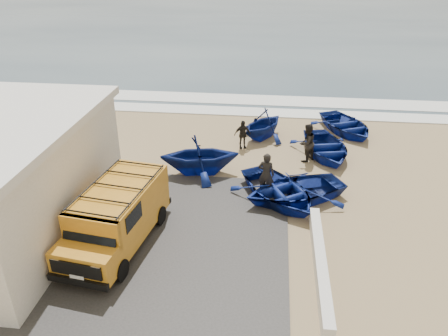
{
  "coord_description": "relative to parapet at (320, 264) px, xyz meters",
  "views": [
    {
      "loc": [
        3.18,
        -14.55,
        9.59
      ],
      "look_at": [
        1.28,
        1.69,
        1.2
      ],
      "focal_mm": 35.0,
      "sensor_mm": 36.0,
      "label": 1
    }
  ],
  "objects": [
    {
      "name": "parapet",
      "position": [
        0.0,
        0.0,
        0.0
      ],
      "size": [
        0.35,
        6.0,
        0.55
      ],
      "primitive_type": "cube",
      "color": "silver",
      "rests_on": "ground"
    },
    {
      "name": "boat_far_right",
      "position": [
        2.39,
        12.3,
        0.16
      ],
      "size": [
        4.48,
        5.08,
        0.87
      ],
      "primitive_type": "imported",
      "rotation": [
        0.0,
        0.0,
        0.42
      ],
      "color": "navy",
      "rests_on": "ground"
    },
    {
      "name": "boat_mid_right",
      "position": [
        0.95,
        9.05,
        0.16
      ],
      "size": [
        3.87,
        4.79,
        0.88
      ],
      "primitive_type": "imported",
      "rotation": [
        0.0,
        0.0,
        0.22
      ],
      "color": "navy",
      "rests_on": "ground"
    },
    {
      "name": "fisherman_front",
      "position": [
        -1.93,
        4.8,
        0.68
      ],
      "size": [
        0.78,
        0.59,
        1.92
      ],
      "primitive_type": "imported",
      "rotation": [
        0.0,
        0.0,
        2.95
      ],
      "color": "black",
      "rests_on": "ground"
    },
    {
      "name": "fisherman_middle",
      "position": [
        -0.06,
        8.3,
        0.69
      ],
      "size": [
        1.17,
        1.18,
        1.92
      ],
      "primitive_type": "imported",
      "rotation": [
        0.0,
        0.0,
        -2.33
      ],
      "color": "black",
      "rests_on": "ground"
    },
    {
      "name": "boat_far_left",
      "position": [
        -2.29,
        10.94,
        0.56
      ],
      "size": [
        4.01,
        4.14,
        1.67
      ],
      "primitive_type": "imported",
      "rotation": [
        0.0,
        0.0,
        -0.57
      ],
      "color": "navy",
      "rests_on": "ground"
    },
    {
      "name": "boat_mid_left",
      "position": [
        -5.04,
        6.36,
        0.67
      ],
      "size": [
        4.18,
        3.81,
        1.9
      ],
      "primitive_type": "imported",
      "rotation": [
        0.0,
        0.0,
        1.79
      ],
      "color": "navy",
      "rests_on": "ground"
    },
    {
      "name": "slab",
      "position": [
        -7.0,
        1.0,
        -0.25
      ],
      "size": [
        12.0,
        10.0,
        0.05
      ],
      "primitive_type": "cube",
      "color": "#3A3835",
      "rests_on": "ground"
    },
    {
      "name": "ocean",
      "position": [
        -5.0,
        59.0,
        -0.27
      ],
      "size": [
        180.0,
        88.0,
        0.01
      ],
      "primitive_type": "cube",
      "color": "#385166",
      "rests_on": "ground"
    },
    {
      "name": "ground",
      "position": [
        -5.0,
        3.0,
        -0.28
      ],
      "size": [
        160.0,
        160.0,
        0.0
      ],
      "primitive_type": "plane",
      "color": "#A0865D"
    },
    {
      "name": "boat_near_left",
      "position": [
        -1.39,
        4.36,
        0.17
      ],
      "size": [
        4.97,
        5.3,
        0.89
      ],
      "primitive_type": "imported",
      "rotation": [
        0.0,
        0.0,
        0.6
      ],
      "color": "navy",
      "rests_on": "ground"
    },
    {
      "name": "surf_wash",
      "position": [
        -5.0,
        17.5,
        -0.26
      ],
      "size": [
        180.0,
        2.2,
        0.04
      ],
      "primitive_type": "cube",
      "color": "white",
      "rests_on": "ground"
    },
    {
      "name": "van",
      "position": [
        -7.01,
        0.75,
        0.92
      ],
      "size": [
        2.73,
        5.4,
        2.22
      ],
      "rotation": [
        0.0,
        0.0,
        -0.14
      ],
      "color": "orange",
      "rests_on": "ground"
    },
    {
      "name": "fisherman_back",
      "position": [
        -3.3,
        9.47,
        0.49
      ],
      "size": [
        0.97,
        0.67,
        1.53
      ],
      "primitive_type": "imported",
      "rotation": [
        0.0,
        0.0,
        0.36
      ],
      "color": "black",
      "rests_on": "ground"
    },
    {
      "name": "boat_near_right",
      "position": [
        -0.74,
        4.48,
        0.18
      ],
      "size": [
        5.31,
        4.76,
        0.91
      ],
      "primitive_type": "imported",
      "rotation": [
        0.0,
        0.0,
        -1.1
      ],
      "color": "navy",
      "rests_on": "ground"
    },
    {
      "name": "surf_line",
      "position": [
        -5.0,
        15.0,
        -0.25
      ],
      "size": [
        180.0,
        1.6,
        0.06
      ],
      "primitive_type": "cube",
      "color": "white",
      "rests_on": "ground"
    }
  ]
}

